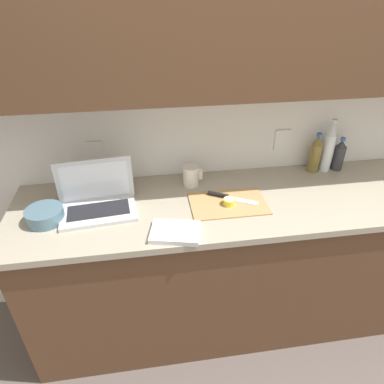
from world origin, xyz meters
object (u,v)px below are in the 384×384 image
cutting_board (228,203)px  lemon_half_cut (229,202)px  knife (224,196)px  bottle_oil_tall (329,148)px  bottle_green_soda (339,155)px  bottle_water_clear (315,154)px  laptop (97,199)px  measuring_cup (191,176)px  bowl_white (45,215)px

cutting_board → lemon_half_cut: size_ratio=6.32×
cutting_board → knife: 0.05m
lemon_half_cut → bottle_oil_tall: size_ratio=0.19×
bottle_green_soda → bottle_oil_tall: (-0.08, 0.00, 0.05)m
lemon_half_cut → cutting_board: bearing=94.8°
cutting_board → bottle_water_clear: bearing=24.8°
laptop → bottle_oil_tall: bottle_oil_tall is taller
measuring_cup → laptop: bearing=-161.9°
cutting_board → bowl_white: bearing=-179.3°
bottle_oil_tall → laptop: bearing=-170.8°
knife → lemon_half_cut: 0.07m
cutting_board → laptop: bearing=175.0°
bowl_white → cutting_board: bearing=0.7°
bottle_green_soda → measuring_cup: 0.90m
bottle_oil_tall → knife: bearing=-161.9°
knife → bottle_oil_tall: bearing=46.3°
bottle_green_soda → laptop: bearing=-171.3°
bottle_green_soda → lemon_half_cut: bearing=-158.8°
cutting_board → lemon_half_cut: lemon_half_cut is taller
knife → bottle_water_clear: bottle_water_clear is taller
measuring_cup → knife: bearing=-48.0°
bottle_water_clear → bottle_green_soda: bearing=-0.0°
bottle_green_soda → measuring_cup: bearing=-176.7°
laptop → lemon_half_cut: bearing=-11.9°
knife → bowl_white: bearing=-147.8°
bottle_water_clear → knife: bearing=-159.8°
laptop → bottle_oil_tall: size_ratio=1.23×
bottle_water_clear → bowl_white: size_ratio=1.36×
bottle_green_soda → bottle_oil_tall: bearing=180.0°
bowl_white → knife: bearing=4.0°
laptop → bottle_water_clear: laptop is taller
lemon_half_cut → bottle_water_clear: bottle_water_clear is taller
lemon_half_cut → laptop: bearing=173.7°
laptop → measuring_cup: (0.49, 0.16, -0.00)m
laptop → lemon_half_cut: (0.65, -0.07, -0.03)m
lemon_half_cut → bottle_green_soda: bottle_green_soda is taller
laptop → cutting_board: 0.66m
bottle_oil_tall → bottle_green_soda: bearing=-0.0°
bowl_white → bottle_oil_tall: bearing=10.2°
laptop → knife: (0.64, -0.01, -0.04)m
laptop → measuring_cup: laptop is taller
laptop → bottle_water_clear: (1.23, 0.21, 0.05)m
cutting_board → bottle_green_soda: 0.79m
bowl_white → laptop: bearing=15.6°
measuring_cup → bowl_white: 0.77m
bottle_oil_tall → bowl_white: bottle_oil_tall is taller
laptop → knife: laptop is taller
bowl_white → measuring_cup: bearing=17.3°
bottle_oil_tall → measuring_cup: size_ratio=2.78×
knife → bowl_white: (-0.88, -0.06, 0.02)m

